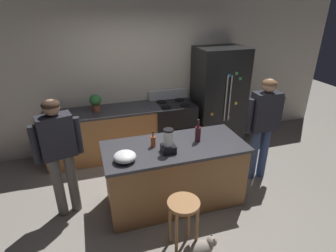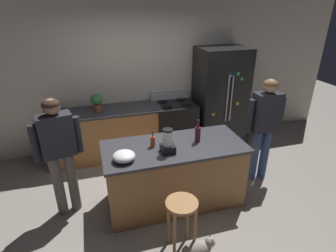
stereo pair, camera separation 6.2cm
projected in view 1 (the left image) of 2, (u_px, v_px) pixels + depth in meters
The scene contains 15 objects.
ground_plane at pixel (174, 200), 3.98m from camera, with size 14.00×14.00×0.00m, color gray.
back_wall at pixel (142, 76), 5.10m from camera, with size 8.00×0.10×2.70m, color beige.
kitchen_island at pixel (174, 174), 3.79m from camera, with size 1.89×0.84×0.91m.
back_counter_run at pixel (105, 134), 4.91m from camera, with size 2.00×0.64×0.91m.
refrigerator at pixel (218, 97), 5.26m from camera, with size 0.90×0.73×1.89m.
stove_range at pixel (173, 125), 5.23m from camera, with size 0.76×0.65×1.09m.
person_by_island_left at pixel (59, 148), 3.36m from camera, with size 0.59×0.31×1.62m.
person_by_sink_right at pixel (264, 121), 4.11m from camera, with size 0.59×0.24×1.64m.
bar_stool at pixel (183, 213), 3.01m from camera, with size 0.36×0.36×0.66m.
cat at pixel (200, 248), 3.07m from camera, with size 0.52×0.18×0.26m.
potted_plant at pixel (95, 102), 4.62m from camera, with size 0.20×0.20×0.30m.
blender_appliance at pixel (168, 143), 3.38m from camera, with size 0.17×0.17×0.32m.
bottle_cooking_sauce at pixel (153, 141), 3.54m from camera, with size 0.06×0.06×0.22m.
bottle_wine at pixel (198, 133), 3.66m from camera, with size 0.08×0.08×0.32m.
mixing_bowl at pixel (125, 157), 3.22m from camera, with size 0.27×0.27×0.12m, color white.
Camera 1 is at (-1.03, -2.99, 2.64)m, focal length 29.24 mm.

